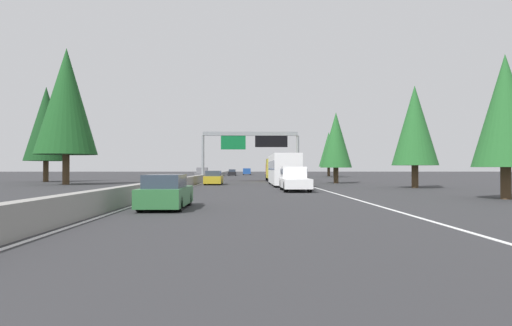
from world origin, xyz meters
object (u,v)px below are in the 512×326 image
oncoming_near (202,173)px  conifer_left_mid (46,124)px  conifer_right_far (329,149)px  conifer_right_near (415,126)px  conifer_right_foreground (505,111)px  conifer_right_distant (335,150)px  sedan_far_center (232,173)px  box_truck_far_right (276,169)px  sedan_distant_a (214,178)px  conifer_left_near (66,101)px  bus_near_right (283,168)px  pickup_mid_left (294,179)px  sign_gantry_overhead (252,142)px  conifer_right_mid (336,140)px  sedan_distant_b (166,193)px  minivan_near_center (247,171)px

oncoming_near → conifer_left_mid: (-23.87, 17.40, 6.48)m
conifer_right_far → conifer_right_near: bearing=177.3°
conifer_right_foreground → conifer_right_distant: size_ratio=0.96×
sedan_far_center → conifer_right_far: 23.23m
box_truck_far_right → sedan_far_center: 45.04m
conifer_right_distant → sedan_distant_a: bearing=152.1°
sedan_distant_a → conifer_left_near: (0.27, 15.65, 8.16)m
bus_near_right → box_truck_far_right: bearing=-0.5°
box_truck_far_right → oncoming_near: (21.97, 12.07, -0.70)m
pickup_mid_left → conifer_left_near: size_ratio=0.39×
bus_near_right → oncoming_near: (36.25, 11.94, -0.80)m
pickup_mid_left → conifer_right_foreground: bearing=-130.7°
box_truck_far_right → sedan_distant_a: bearing=148.1°
sedan_distant_a → conifer_left_near: 17.65m
pickup_mid_left → sedan_distant_a: pickup_mid_left is taller
sign_gantry_overhead → sedan_far_center: bearing=5.2°
conifer_right_mid → conifer_right_distant: size_ratio=0.96×
conifer_right_near → conifer_left_near: size_ratio=0.62×
sedan_distant_b → conifer_left_near: size_ratio=0.30×
sign_gantry_overhead → box_truck_far_right: (1.41, -3.20, -3.53)m
sedan_far_center → conifer_right_near: 67.19m
conifer_right_foreground → conifer_right_distant: conifer_right_distant is taller
conifer_right_mid → conifer_left_near: bearing=97.5°
pickup_mid_left → conifer_right_mid: bearing=-21.3°
sedan_far_center → conifer_left_mid: size_ratio=0.36×
pickup_mid_left → conifer_left_mid: conifer_left_mid is taller
conifer_right_foreground → conifer_right_far: 70.18m
sign_gantry_overhead → conifer_left_mid: size_ratio=1.04×
conifer_left_near → oncoming_near: bearing=-18.1°
pickup_mid_left → conifer_right_near: 12.97m
sedan_distant_b → conifer_right_far: conifer_right_far is taller
conifer_left_near → conifer_left_mid: size_ratio=1.20×
sedan_distant_a → conifer_left_near: conifer_left_near is taller
sedan_distant_b → oncoming_near: size_ratio=0.79×
sedan_far_center → pickup_mid_left: bearing=-174.1°
pickup_mid_left → bus_near_right: 10.51m
conifer_right_distant → oncoming_near: bearing=101.4°
sedan_distant_b → oncoming_near: 61.73m
box_truck_far_right → conifer_right_mid: 10.61m
bus_near_right → conifer_right_mid: 9.95m
sedan_far_center → box_truck_far_right: bearing=-170.6°
pickup_mid_left → conifer_left_mid: 37.75m
sedan_far_center → conifer_left_mid: conifer_left_mid is taller
conifer_right_distant → bus_near_right: bearing=162.1°
conifer_right_near → minivan_near_center: bearing=11.1°
sedan_distant_b → oncoming_near: oncoming_near is taller
oncoming_near → conifer_right_distant: 26.18m
bus_near_right → sedan_far_center: size_ratio=2.61×
conifer_right_distant → conifer_left_mid: bearing=124.2°
pickup_mid_left → sedan_far_center: bearing=5.9°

